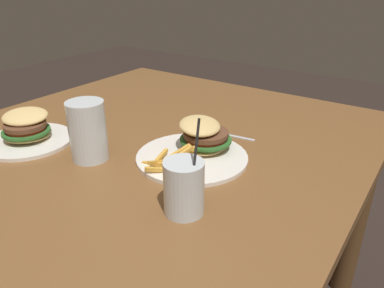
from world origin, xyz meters
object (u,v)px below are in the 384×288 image
object	(u,v)px
beer_glass	(88,133)
juice_glass	(184,189)
meal_plate_near	(198,145)
spoon	(205,128)
meal_plate_far	(27,132)

from	to	relation	value
beer_glass	juice_glass	bearing A→B (deg)	-99.06
meal_plate_near	juice_glass	bearing A→B (deg)	-152.39
meal_plate_near	beer_glass	xyz separation A→B (m)	(-0.17, 0.22, 0.04)
spoon	meal_plate_far	bearing A→B (deg)	36.81
beer_glass	spoon	bearing A→B (deg)	-24.38
juice_glass	spoon	world-z (taller)	juice_glass
beer_glass	meal_plate_far	distance (m)	0.23
meal_plate_near	meal_plate_far	distance (m)	0.48
beer_glass	meal_plate_far	bearing A→B (deg)	98.09
juice_glass	meal_plate_far	size ratio (longest dim) A/B	0.82
meal_plate_near	meal_plate_far	xyz separation A→B (m)	(-0.20, 0.44, 0.00)
spoon	meal_plate_far	xyz separation A→B (m)	(-0.35, 0.36, 0.02)
beer_glass	spoon	distance (m)	0.35
juice_glass	meal_plate_far	bearing A→B (deg)	87.77
spoon	juice_glass	bearing A→B (deg)	110.44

